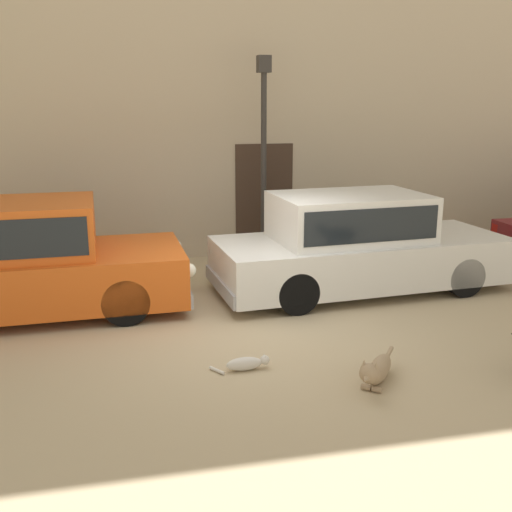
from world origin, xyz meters
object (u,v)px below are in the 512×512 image
stray_cat (246,363)px  street_lamp (264,133)px  parked_sedan_nearest (25,260)px  stray_dog_tan (377,370)px  parked_sedan_second (357,243)px

stray_cat → street_lamp: bearing=73.0°
parked_sedan_nearest → stray_dog_tan: 4.97m
stray_dog_tan → stray_cat: size_ratio=1.28×
street_lamp → parked_sedan_second: bearing=-61.9°
parked_sedan_nearest → street_lamp: street_lamp is taller
parked_sedan_nearest → street_lamp: size_ratio=1.23×
parked_sedan_second → stray_dog_tan: parked_sedan_second is taller
parked_sedan_nearest → stray_dog_tan: bearing=-40.9°
stray_cat → parked_sedan_nearest: bearing=134.7°
parked_sedan_second → street_lamp: bearing=113.9°
parked_sedan_second → street_lamp: size_ratio=1.31×
stray_dog_tan → street_lamp: size_ratio=0.24×
parked_sedan_second → stray_dog_tan: 3.33m
street_lamp → parked_sedan_nearest: bearing=-153.5°
parked_sedan_nearest → parked_sedan_second: parked_sedan_nearest is taller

